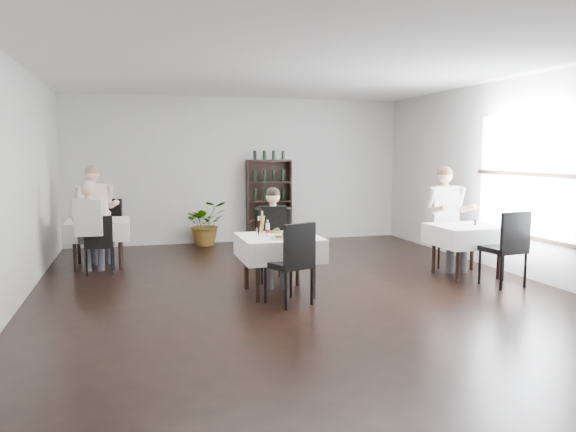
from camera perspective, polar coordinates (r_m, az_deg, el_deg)
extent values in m
plane|color=black|center=(7.61, 1.28, -7.72)|extent=(9.00, 9.00, 0.00)
plane|color=white|center=(7.46, 1.34, 15.23)|extent=(9.00, 9.00, 0.00)
plane|color=silver|center=(11.76, -5.03, 4.65)|extent=(7.00, 0.00, 7.00)
plane|color=silver|center=(3.35, 24.07, -0.24)|extent=(7.00, 0.00, 7.00)
plane|color=silver|center=(7.21, -26.45, 2.91)|extent=(0.00, 9.00, 9.00)
plane|color=silver|center=(9.04, 23.14, 3.64)|extent=(0.00, 9.00, 9.00)
cube|color=white|center=(9.02, 23.05, 3.96)|extent=(0.03, 2.20, 1.80)
cube|color=black|center=(9.09, 22.70, -1.85)|extent=(0.05, 2.30, 0.06)
cube|color=black|center=(11.84, -1.94, -2.13)|extent=(0.90, 0.28, 0.20)
cylinder|color=black|center=(7.02, -3.08, -5.95)|extent=(0.06, 0.06, 0.71)
cylinder|color=black|center=(7.72, -4.25, -4.82)|extent=(0.06, 0.06, 0.71)
cylinder|color=black|center=(7.20, 2.63, -5.62)|extent=(0.06, 0.06, 0.71)
cylinder|color=black|center=(7.89, 0.98, -4.56)|extent=(0.06, 0.06, 0.71)
cube|color=black|center=(7.38, -0.93, -2.37)|extent=(0.85, 0.85, 0.04)
cube|color=white|center=(7.40, -0.93, -3.21)|extent=(1.03, 1.03, 0.30)
cylinder|color=black|center=(9.39, -20.85, -3.21)|extent=(0.06, 0.06, 0.71)
cylinder|color=black|center=(10.06, -20.49, -2.58)|extent=(0.06, 0.06, 0.71)
cylinder|color=black|center=(9.35, -16.69, -3.10)|extent=(0.06, 0.06, 0.71)
cylinder|color=black|center=(10.02, -16.61, -2.48)|extent=(0.06, 0.06, 0.71)
cube|color=black|center=(9.65, -18.74, -0.64)|extent=(0.80, 0.80, 0.04)
cube|color=white|center=(9.66, -18.71, -1.28)|extent=(0.98, 0.98, 0.30)
cylinder|color=black|center=(8.47, 16.90, -4.08)|extent=(0.06, 0.06, 0.71)
cylinder|color=black|center=(9.04, 14.60, -3.36)|extent=(0.06, 0.06, 0.71)
cylinder|color=black|center=(8.85, 20.63, -3.78)|extent=(0.06, 0.06, 0.71)
cylinder|color=black|center=(9.39, 18.20, -3.11)|extent=(0.06, 0.06, 0.71)
cube|color=black|center=(8.87, 17.66, -1.18)|extent=(0.80, 0.80, 0.04)
cube|color=white|center=(8.89, 17.64, -1.89)|extent=(0.98, 0.98, 0.30)
imported|color=#25561D|center=(11.41, -8.33, -0.72)|extent=(0.90, 0.81, 0.91)
cylinder|color=black|center=(8.01, -2.66, -5.50)|extent=(0.03, 0.03, 0.41)
cylinder|color=black|center=(8.35, -3.23, -5.02)|extent=(0.03, 0.03, 0.41)
cylinder|color=black|center=(8.10, -0.21, -5.36)|extent=(0.03, 0.03, 0.41)
cylinder|color=black|center=(8.43, -0.87, -4.89)|extent=(0.03, 0.03, 0.41)
cube|color=black|center=(8.18, -1.75, -3.61)|extent=(0.41, 0.41, 0.06)
cube|color=black|center=(8.32, -2.07, -1.76)|extent=(0.41, 0.05, 0.44)
cylinder|color=black|center=(7.24, 0.29, -6.54)|extent=(0.04, 0.04, 0.47)
cylinder|color=black|center=(6.94, 2.43, -7.11)|extent=(0.04, 0.04, 0.47)
cylinder|color=black|center=(7.00, -2.30, -7.00)|extent=(0.04, 0.04, 0.47)
cylinder|color=black|center=(6.69, -0.21, -7.63)|extent=(0.04, 0.04, 0.47)
cube|color=black|center=(6.91, 0.05, -4.93)|extent=(0.61, 0.61, 0.07)
cube|color=black|center=(6.70, 1.20, -2.91)|extent=(0.45, 0.23, 0.51)
cylinder|color=black|center=(10.15, -19.79, -3.12)|extent=(0.04, 0.04, 0.48)
cylinder|color=black|center=(10.51, -18.68, -2.76)|extent=(0.04, 0.04, 0.48)
cylinder|color=black|center=(9.95, -17.68, -3.23)|extent=(0.04, 0.04, 0.48)
cylinder|color=black|center=(10.32, -16.61, -2.86)|extent=(0.04, 0.04, 0.48)
cube|color=black|center=(10.19, -18.24, -1.47)|extent=(0.64, 0.64, 0.07)
cube|color=black|center=(10.35, -17.73, 0.25)|extent=(0.46, 0.25, 0.53)
cylinder|color=black|center=(9.37, -17.32, -4.02)|extent=(0.03, 0.03, 0.42)
cylinder|color=black|center=(9.01, -17.46, -4.43)|extent=(0.03, 0.03, 0.42)
cylinder|color=black|center=(9.40, -19.53, -4.06)|extent=(0.03, 0.03, 0.42)
cylinder|color=black|center=(9.04, -19.75, -4.47)|extent=(0.03, 0.03, 0.42)
cube|color=black|center=(9.16, -18.57, -2.79)|extent=(0.43, 0.43, 0.06)
cube|color=black|center=(8.94, -18.72, -1.44)|extent=(0.42, 0.06, 0.45)
cylinder|color=black|center=(9.36, 15.06, -3.89)|extent=(0.03, 0.03, 0.44)
cylinder|color=black|center=(9.72, 14.60, -3.49)|extent=(0.03, 0.03, 0.44)
cylinder|color=black|center=(9.44, 17.33, -3.87)|extent=(0.03, 0.03, 0.44)
cylinder|color=black|center=(9.81, 16.79, -3.47)|extent=(0.03, 0.03, 0.44)
cube|color=black|center=(9.54, 15.99, -2.21)|extent=(0.56, 0.56, 0.07)
cube|color=black|center=(9.70, 15.78, -0.53)|extent=(0.43, 0.19, 0.48)
cylinder|color=black|center=(8.75, 20.99, -4.65)|extent=(0.04, 0.04, 0.49)
cylinder|color=black|center=(8.45, 22.95, -5.11)|extent=(0.04, 0.04, 0.49)
cylinder|color=black|center=(8.47, 18.89, -4.92)|extent=(0.04, 0.04, 0.49)
cylinder|color=black|center=(8.16, 20.84, -5.42)|extent=(0.04, 0.04, 0.49)
cube|color=black|center=(8.40, 20.99, -3.18)|extent=(0.54, 0.54, 0.07)
cube|color=black|center=(8.20, 22.13, -1.44)|extent=(0.49, 0.11, 0.53)
cube|color=#404047|center=(7.83, -2.05, -3.31)|extent=(0.17, 0.41, 0.13)
cylinder|color=#404047|center=(7.72, -1.86, -5.72)|extent=(0.10, 0.10, 0.47)
cube|color=#404047|center=(7.86, -0.67, -3.27)|extent=(0.17, 0.41, 0.13)
cylinder|color=#404047|center=(7.75, -0.46, -5.67)|extent=(0.10, 0.10, 0.47)
cube|color=black|center=(7.98, -1.56, -0.85)|extent=(0.40, 0.24, 0.52)
cylinder|color=#DCAD89|center=(7.70, -2.89, -1.26)|extent=(0.10, 0.30, 0.15)
cylinder|color=#DCAD89|center=(7.76, 0.32, -1.19)|extent=(0.10, 0.30, 0.15)
sphere|color=#DCAD89|center=(7.92, -1.55, 2.01)|extent=(0.20, 0.20, 0.20)
sphere|color=black|center=(7.92, -1.55, 2.21)|extent=(0.20, 0.20, 0.20)
cube|color=#404047|center=(10.03, -19.43, -0.93)|extent=(0.31, 0.51, 0.16)
cylinder|color=#404047|center=(9.88, -19.04, -3.12)|extent=(0.13, 0.13, 0.56)
cube|color=#404047|center=(10.09, -18.18, -0.84)|extent=(0.31, 0.51, 0.16)
cylinder|color=#404047|center=(9.94, -17.77, -3.02)|extent=(0.13, 0.13, 0.56)
cube|color=beige|center=(10.23, -19.21, 1.34)|extent=(0.51, 0.39, 0.63)
cylinder|color=#DCAD89|center=(9.87, -20.20, 1.00)|extent=(0.20, 0.36, 0.18)
cylinder|color=#DCAD89|center=(10.01, -17.29, 1.17)|extent=(0.20, 0.36, 0.18)
sphere|color=#DCAD89|center=(10.18, -19.27, 4.02)|extent=(0.24, 0.24, 0.24)
sphere|color=olive|center=(10.18, -19.28, 4.22)|extent=(0.24, 0.24, 0.24)
cube|color=#404047|center=(9.16, -18.70, -2.05)|extent=(0.18, 0.43, 0.14)
cylinder|color=#404047|center=(9.38, -18.47, -3.80)|extent=(0.11, 0.11, 0.49)
cube|color=#404047|center=(9.19, -19.94, -2.07)|extent=(0.18, 0.43, 0.14)
cylinder|color=#404047|center=(9.41, -19.68, -3.81)|extent=(0.11, 0.11, 0.49)
cube|color=silver|center=(8.94, -19.58, -0.13)|extent=(0.42, 0.26, 0.55)
cylinder|color=#DCAD89|center=(9.18, -17.89, -0.04)|extent=(0.11, 0.32, 0.16)
cylinder|color=#DCAD89|center=(9.25, -20.73, -0.09)|extent=(0.11, 0.32, 0.16)
sphere|color=#DCAD89|center=(8.93, -19.67, 2.58)|extent=(0.21, 0.21, 0.21)
sphere|color=beige|center=(8.93, -19.67, 2.77)|extent=(0.21, 0.21, 0.21)
cube|color=#404047|center=(9.19, 15.54, -1.43)|extent=(0.17, 0.48, 0.16)
cylinder|color=#404047|center=(9.07, 16.16, -3.85)|extent=(0.13, 0.13, 0.56)
cube|color=#404047|center=(9.31, 16.73, -1.37)|extent=(0.17, 0.48, 0.16)
cylinder|color=#404047|center=(9.20, 17.36, -3.76)|extent=(0.13, 0.13, 0.56)
cube|color=silver|center=(9.39, 15.49, 1.05)|extent=(0.46, 0.26, 0.63)
cylinder|color=#DCAD89|center=(8.99, 15.11, 0.69)|extent=(0.10, 0.36, 0.18)
cylinder|color=#DCAD89|center=(9.28, 17.88, 0.77)|extent=(0.10, 0.36, 0.18)
sphere|color=#DCAD89|center=(9.34, 15.66, 3.97)|extent=(0.24, 0.24, 0.24)
sphere|color=brown|center=(9.34, 15.66, 4.18)|extent=(0.24, 0.24, 0.24)
cube|color=white|center=(7.61, -1.42, -1.73)|extent=(0.25, 0.25, 0.02)
cube|color=#543018|center=(7.58, -1.59, -1.61)|extent=(0.11, 0.10, 0.02)
sphere|color=#31671B|center=(7.65, -1.07, -1.40)|extent=(0.06, 0.06, 0.06)
cube|color=#9A6946|center=(7.56, -1.17, -1.66)|extent=(0.10, 0.09, 0.02)
cube|color=white|center=(7.13, -0.55, -2.26)|extent=(0.33, 0.33, 0.02)
cube|color=#543018|center=(7.10, -0.77, -2.11)|extent=(0.12, 0.10, 0.03)
sphere|color=#31671B|center=(7.19, -0.11, -1.84)|extent=(0.07, 0.07, 0.07)
cube|color=#9A6946|center=(7.07, -0.23, -2.17)|extent=(0.13, 0.12, 0.02)
cone|color=black|center=(7.26, -3.01, -1.32)|extent=(0.06, 0.06, 0.22)
cylinder|color=silver|center=(7.25, -3.01, -0.24)|extent=(0.02, 0.02, 0.05)
cone|color=#B97F2F|center=(7.39, -2.64, -1.01)|extent=(0.08, 0.08, 0.26)
cylinder|color=silver|center=(7.37, -2.64, 0.26)|extent=(0.02, 0.02, 0.07)
cylinder|color=silver|center=(7.34, -2.08, -1.42)|extent=(0.05, 0.05, 0.17)
cylinder|color=#A90C09|center=(7.34, -2.08, -1.52)|extent=(0.06, 0.06, 0.04)
cylinder|color=silver|center=(7.32, -2.08, -0.57)|extent=(0.02, 0.02, 0.04)
cube|color=black|center=(7.24, 1.25, -2.19)|extent=(0.20, 0.17, 0.01)
cylinder|color=silver|center=(7.23, 1.10, -2.12)|extent=(0.04, 0.20, 0.01)
cylinder|color=silver|center=(7.24, 1.41, -2.10)|extent=(0.05, 0.20, 0.01)
cylinder|color=black|center=(8.93, 18.49, -0.63)|extent=(0.04, 0.04, 0.09)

